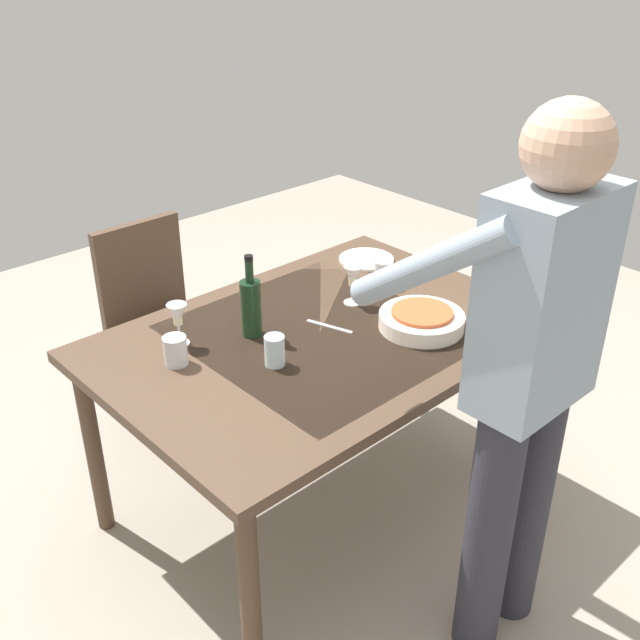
{
  "coord_description": "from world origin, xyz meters",
  "views": [
    {
      "loc": [
        1.53,
        1.66,
        2.04
      ],
      "look_at": [
        0.0,
        0.0,
        0.82
      ],
      "focal_mm": 41.96,
      "sensor_mm": 36.0,
      "label": 1
    }
  ],
  "objects_px": {
    "chair_near": "(157,314)",
    "person_server": "(526,370)",
    "wine_glass_right": "(353,278)",
    "dinner_plate_near": "(366,259)",
    "serving_bowl_pasta": "(422,320)",
    "water_cup_near_left": "(175,351)",
    "wine_glass_left": "(178,317)",
    "dining_table": "(320,350)",
    "wine_bottle": "(251,306)",
    "side_bowl_salad": "(501,304)",
    "water_cup_near_right": "(384,273)",
    "water_cup_far_left": "(275,351)"
  },
  "relations": [
    {
      "from": "wine_bottle",
      "to": "side_bowl_salad",
      "type": "relative_size",
      "value": 1.64
    },
    {
      "from": "person_server",
      "to": "wine_bottle",
      "type": "relative_size",
      "value": 5.71
    },
    {
      "from": "person_server",
      "to": "side_bowl_salad",
      "type": "height_order",
      "value": "person_server"
    },
    {
      "from": "water_cup_far_left",
      "to": "serving_bowl_pasta",
      "type": "height_order",
      "value": "water_cup_far_left"
    },
    {
      "from": "water_cup_near_right",
      "to": "water_cup_far_left",
      "type": "relative_size",
      "value": 1.0
    },
    {
      "from": "wine_glass_right",
      "to": "dinner_plate_near",
      "type": "bearing_deg",
      "value": -143.41
    },
    {
      "from": "chair_near",
      "to": "wine_bottle",
      "type": "xyz_separation_m",
      "value": [
        0.06,
        0.75,
        0.35
      ]
    },
    {
      "from": "dining_table",
      "to": "wine_bottle",
      "type": "height_order",
      "value": "wine_bottle"
    },
    {
      "from": "chair_near",
      "to": "serving_bowl_pasta",
      "type": "bearing_deg",
      "value": 110.0
    },
    {
      "from": "water_cup_near_left",
      "to": "wine_glass_left",
      "type": "bearing_deg",
      "value": -128.5
    },
    {
      "from": "chair_near",
      "to": "dinner_plate_near",
      "type": "xyz_separation_m",
      "value": [
        -0.68,
        0.59,
        0.24
      ]
    },
    {
      "from": "person_server",
      "to": "side_bowl_salad",
      "type": "xyz_separation_m",
      "value": [
        -0.56,
        -0.45,
        -0.17
      ]
    },
    {
      "from": "dining_table",
      "to": "serving_bowl_pasta",
      "type": "bearing_deg",
      "value": 142.77
    },
    {
      "from": "wine_glass_right",
      "to": "serving_bowl_pasta",
      "type": "distance_m",
      "value": 0.31
    },
    {
      "from": "serving_bowl_pasta",
      "to": "wine_bottle",
      "type": "bearing_deg",
      "value": -38.47
    },
    {
      "from": "water_cup_near_right",
      "to": "dinner_plate_near",
      "type": "xyz_separation_m",
      "value": [
        -0.12,
        -0.21,
        -0.05
      ]
    },
    {
      "from": "chair_near",
      "to": "person_server",
      "type": "distance_m",
      "value": 1.75
    },
    {
      "from": "wine_bottle",
      "to": "serving_bowl_pasta",
      "type": "bearing_deg",
      "value": 141.53
    },
    {
      "from": "dining_table",
      "to": "wine_glass_right",
      "type": "height_order",
      "value": "wine_glass_right"
    },
    {
      "from": "water_cup_near_left",
      "to": "water_cup_near_right",
      "type": "relative_size",
      "value": 0.95
    },
    {
      "from": "water_cup_far_left",
      "to": "water_cup_near_left",
      "type": "bearing_deg",
      "value": -43.5
    },
    {
      "from": "serving_bowl_pasta",
      "to": "dinner_plate_near",
      "type": "xyz_separation_m",
      "value": [
        -0.28,
        -0.54,
        -0.03
      ]
    },
    {
      "from": "dining_table",
      "to": "wine_bottle",
      "type": "bearing_deg",
      "value": -40.36
    },
    {
      "from": "chair_near",
      "to": "water_cup_near_right",
      "type": "relative_size",
      "value": 8.76
    },
    {
      "from": "side_bowl_salad",
      "to": "dinner_plate_near",
      "type": "height_order",
      "value": "side_bowl_salad"
    },
    {
      "from": "wine_glass_right",
      "to": "side_bowl_salad",
      "type": "height_order",
      "value": "wine_glass_right"
    },
    {
      "from": "dinner_plate_near",
      "to": "wine_glass_left",
      "type": "bearing_deg",
      "value": 3.43
    },
    {
      "from": "person_server",
      "to": "wine_glass_right",
      "type": "bearing_deg",
      "value": -103.63
    },
    {
      "from": "chair_near",
      "to": "dinner_plate_near",
      "type": "height_order",
      "value": "chair_near"
    },
    {
      "from": "water_cup_near_left",
      "to": "chair_near",
      "type": "bearing_deg",
      "value": -115.62
    },
    {
      "from": "wine_bottle",
      "to": "chair_near",
      "type": "bearing_deg",
      "value": -94.18
    },
    {
      "from": "side_bowl_salad",
      "to": "dinner_plate_near",
      "type": "bearing_deg",
      "value": -87.47
    },
    {
      "from": "wine_bottle",
      "to": "side_bowl_salad",
      "type": "distance_m",
      "value": 0.91
    },
    {
      "from": "water_cup_near_right",
      "to": "side_bowl_salad",
      "type": "bearing_deg",
      "value": 108.66
    },
    {
      "from": "dining_table",
      "to": "wine_glass_right",
      "type": "distance_m",
      "value": 0.31
    },
    {
      "from": "water_cup_near_right",
      "to": "water_cup_far_left",
      "type": "height_order",
      "value": "same"
    },
    {
      "from": "side_bowl_salad",
      "to": "wine_bottle",
      "type": "bearing_deg",
      "value": -32.38
    },
    {
      "from": "serving_bowl_pasta",
      "to": "water_cup_far_left",
      "type": "bearing_deg",
      "value": -16.82
    },
    {
      "from": "dining_table",
      "to": "wine_glass_left",
      "type": "relative_size",
      "value": 10.01
    },
    {
      "from": "dining_table",
      "to": "water_cup_near_right",
      "type": "bearing_deg",
      "value": -165.91
    },
    {
      "from": "dinner_plate_near",
      "to": "side_bowl_salad",
      "type": "bearing_deg",
      "value": 92.53
    },
    {
      "from": "serving_bowl_pasta",
      "to": "dinner_plate_near",
      "type": "distance_m",
      "value": 0.6
    },
    {
      "from": "person_server",
      "to": "wine_glass_right",
      "type": "relative_size",
      "value": 11.19
    },
    {
      "from": "person_server",
      "to": "side_bowl_salad",
      "type": "bearing_deg",
      "value": -141.18
    },
    {
      "from": "dining_table",
      "to": "person_server",
      "type": "height_order",
      "value": "person_server"
    },
    {
      "from": "serving_bowl_pasta",
      "to": "wine_glass_right",
      "type": "bearing_deg",
      "value": -81.56
    },
    {
      "from": "dining_table",
      "to": "person_server",
      "type": "xyz_separation_m",
      "value": [
        -0.03,
        0.79,
        0.27
      ]
    },
    {
      "from": "chair_near",
      "to": "person_server",
      "type": "relative_size",
      "value": 0.54
    },
    {
      "from": "chair_near",
      "to": "water_cup_near_right",
      "type": "height_order",
      "value": "chair_near"
    },
    {
      "from": "wine_glass_right",
      "to": "water_cup_far_left",
      "type": "xyz_separation_m",
      "value": [
        0.49,
        0.14,
        -0.05
      ]
    }
  ]
}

